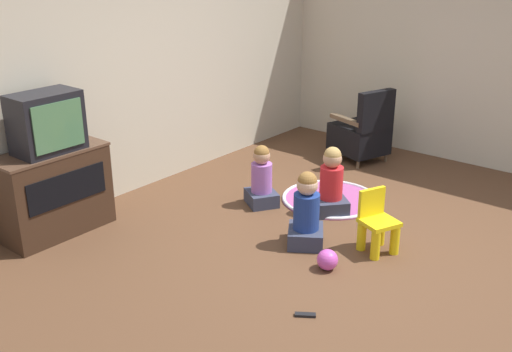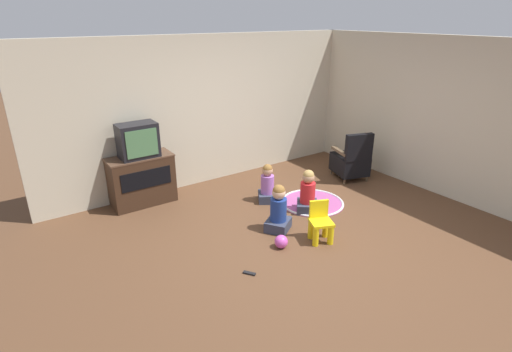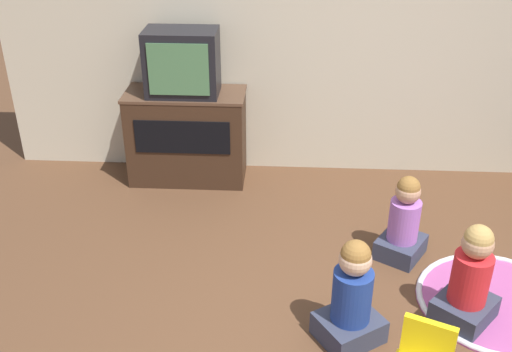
{
  "view_description": "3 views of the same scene",
  "coord_description": "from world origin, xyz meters",
  "px_view_note": "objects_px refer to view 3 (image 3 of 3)",
  "views": [
    {
      "loc": [
        -4.11,
        -2.32,
        2.47
      ],
      "look_at": [
        -0.66,
        0.5,
        0.73
      ],
      "focal_mm": 42.0,
      "sensor_mm": 36.0,
      "label": 1
    },
    {
      "loc": [
        -3.24,
        -3.52,
        2.79
      ],
      "look_at": [
        -0.45,
        0.49,
        0.81
      ],
      "focal_mm": 28.0,
      "sensor_mm": 36.0,
      "label": 2
    },
    {
      "loc": [
        -0.59,
        -2.34,
        2.51
      ],
      "look_at": [
        -0.77,
        0.87,
        0.76
      ],
      "focal_mm": 42.0,
      "sensor_mm": 36.0,
      "label": 3
    }
  ],
  "objects_px": {
    "television": "(182,63)",
    "child_watching_left": "(470,281)",
    "child_watching_center": "(404,223)",
    "tv_cabinet": "(187,135)",
    "child_watching_right": "(352,298)"
  },
  "relations": [
    {
      "from": "child_watching_left",
      "to": "child_watching_right",
      "type": "relative_size",
      "value": 0.99
    },
    {
      "from": "child_watching_left",
      "to": "child_watching_center",
      "type": "bearing_deg",
      "value": 64.55
    },
    {
      "from": "child_watching_left",
      "to": "child_watching_right",
      "type": "bearing_deg",
      "value": 146.47
    },
    {
      "from": "television",
      "to": "child_watching_left",
      "type": "distance_m",
      "value": 2.66
    },
    {
      "from": "child_watching_left",
      "to": "child_watching_right",
      "type": "distance_m",
      "value": 0.73
    },
    {
      "from": "child_watching_center",
      "to": "child_watching_right",
      "type": "height_order",
      "value": "child_watching_right"
    },
    {
      "from": "child_watching_right",
      "to": "child_watching_left",
      "type": "bearing_deg",
      "value": -17.68
    },
    {
      "from": "tv_cabinet",
      "to": "television",
      "type": "distance_m",
      "value": 0.64
    },
    {
      "from": "tv_cabinet",
      "to": "child_watching_left",
      "type": "xyz_separation_m",
      "value": [
        1.93,
        -1.7,
        -0.11
      ]
    },
    {
      "from": "television",
      "to": "child_watching_right",
      "type": "distance_m",
      "value": 2.36
    },
    {
      "from": "child_watching_left",
      "to": "child_watching_right",
      "type": "height_order",
      "value": "child_watching_right"
    },
    {
      "from": "child_watching_center",
      "to": "child_watching_left",
      "type": "bearing_deg",
      "value": -124.29
    },
    {
      "from": "television",
      "to": "child_watching_right",
      "type": "relative_size",
      "value": 0.84
    },
    {
      "from": "television",
      "to": "child_watching_right",
      "type": "xyz_separation_m",
      "value": [
        1.23,
        -1.87,
        -0.75
      ]
    },
    {
      "from": "tv_cabinet",
      "to": "child_watching_right",
      "type": "height_order",
      "value": "tv_cabinet"
    }
  ]
}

